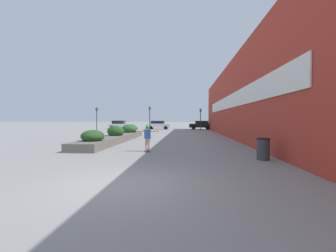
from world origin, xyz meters
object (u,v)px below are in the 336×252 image
object	(u,v)px
skateboard	(148,150)
traffic_light_left	(150,114)
skateboarder	(147,135)
car_rightmost	(201,125)
car_center_left	(248,125)
traffic_light_far_left	(97,115)
car_center_right	(158,125)
trash_bin	(263,149)
car_leftmost	(119,125)
traffic_light_right	(201,116)

from	to	relation	value
skateboard	traffic_light_left	xyz separation A→B (m)	(-3.63, 23.20, 2.47)
skateboarder	traffic_light_left	xyz separation A→B (m)	(-3.63, 23.20, 1.63)
car_rightmost	traffic_light_left	distance (m)	9.62
car_center_left	traffic_light_left	size ratio (longest dim) A/B	1.14
skateboarder	traffic_light_far_left	size ratio (longest dim) A/B	0.37
car_center_left	car_center_right	distance (m)	16.18
skateboarder	traffic_light_left	world-z (taller)	traffic_light_left
trash_bin	traffic_light_far_left	size ratio (longest dim) A/B	0.26
car_center_left	skateboarder	bearing A→B (deg)	155.49
skateboarder	trash_bin	size ratio (longest dim) A/B	1.41
trash_bin	car_rightmost	bearing A→B (deg)	91.35
skateboard	car_leftmost	xyz separation A→B (m)	(-10.35, 29.17, 0.72)
skateboarder	car_leftmost	xyz separation A→B (m)	(-10.35, 29.17, -0.12)
trash_bin	skateboard	bearing A→B (deg)	158.72
traffic_light_left	traffic_light_right	world-z (taller)	traffic_light_left
trash_bin	car_rightmost	world-z (taller)	car_rightmost
car_rightmost	traffic_light_right	world-z (taller)	traffic_light_right
trash_bin	traffic_light_far_left	bearing A→B (deg)	125.13
skateboard	car_center_left	distance (m)	32.15
skateboard	traffic_light_right	world-z (taller)	traffic_light_right
car_center_left	car_center_right	size ratio (longest dim) A/B	1.01
skateboarder	car_rightmost	distance (m)	28.02
traffic_light_left	traffic_light_right	distance (m)	8.03
car_rightmost	traffic_light_left	xyz separation A→B (m)	(-8.36, -4.42, 1.74)
traffic_light_right	skateboard	bearing A→B (deg)	-100.67
skateboard	car_center_right	size ratio (longest dim) A/B	0.17
car_leftmost	car_center_right	world-z (taller)	car_leftmost
car_leftmost	car_center_right	xyz separation A→B (m)	(7.58, -1.38, -0.01)
trash_bin	traffic_light_left	size ratio (longest dim) A/B	0.25
car_center_left	traffic_light_left	bearing A→B (deg)	109.63
trash_bin	car_center_right	distance (m)	31.01
skateboarder	car_leftmost	size ratio (longest dim) A/B	0.34
skateboarder	car_center_right	size ratio (longest dim) A/B	0.31
car_leftmost	car_center_right	bearing A→B (deg)	79.67
car_leftmost	car_rightmost	world-z (taller)	car_leftmost
skateboard	car_rightmost	size ratio (longest dim) A/B	0.18
car_center_left	car_rightmost	world-z (taller)	car_rightmost
trash_bin	traffic_light_left	bearing A→B (deg)	109.70
skateboard	traffic_light_left	world-z (taller)	traffic_light_left
car_rightmost	traffic_light_far_left	world-z (taller)	traffic_light_far_left
skateboarder	traffic_light_right	world-z (taller)	traffic_light_right
car_leftmost	car_rightmost	xyz separation A→B (m)	(15.09, -1.55, 0.01)
skateboarder	trash_bin	distance (m)	5.84
traffic_light_left	traffic_light_right	bearing A→B (deg)	0.85
trash_bin	car_center_right	size ratio (longest dim) A/B	0.22
traffic_light_right	traffic_light_far_left	world-z (taller)	traffic_light_far_left
skateboarder	car_center_left	world-z (taller)	skateboarder
car_rightmost	car_center_left	bearing A→B (deg)	-79.26
car_center_left	traffic_light_far_left	world-z (taller)	traffic_light_far_left
car_leftmost	traffic_light_left	size ratio (longest dim) A/B	1.04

